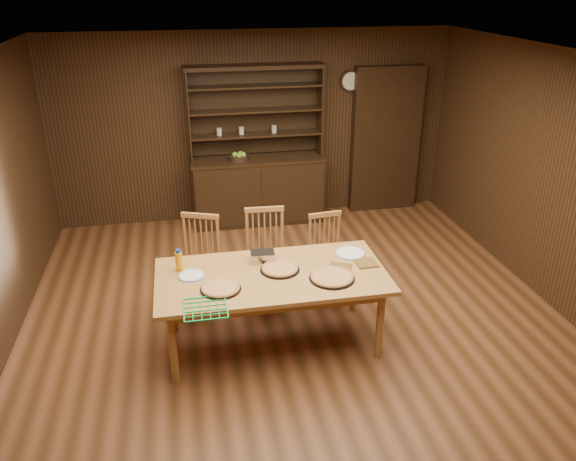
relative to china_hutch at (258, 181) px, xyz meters
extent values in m
plane|color=brown|center=(0.00, -2.75, -0.60)|extent=(6.00, 6.00, 0.00)
plane|color=white|center=(0.00, -2.75, 2.00)|extent=(6.00, 6.00, 0.00)
plane|color=#3C2513|center=(0.00, 0.25, 0.70)|extent=(5.50, 0.00, 5.50)
plane|color=#3C2513|center=(2.75, -2.75, 0.70)|extent=(0.00, 6.00, 6.00)
cube|color=black|center=(0.00, -0.01, -0.15)|extent=(1.80, 0.50, 0.90)
cube|color=black|center=(0.00, -0.01, 0.32)|extent=(1.84, 0.52, 0.04)
cube|color=black|center=(0.00, 0.22, 0.95)|extent=(1.80, 0.02, 1.20)
cube|color=black|center=(-0.89, 0.07, 0.95)|extent=(0.02, 0.32, 1.20)
cube|color=black|center=(0.89, 0.07, 0.95)|extent=(0.02, 0.32, 1.20)
cube|color=black|center=(0.00, 0.07, 1.55)|extent=(1.84, 0.34, 0.05)
cylinder|color=#B8B39B|center=(-0.50, 0.07, 0.72)|extent=(0.07, 0.07, 0.10)
cylinder|color=#B8B39B|center=(-0.20, 0.07, 0.72)|extent=(0.07, 0.07, 0.10)
cube|color=black|center=(1.90, 0.15, 0.45)|extent=(1.00, 0.18, 2.10)
cylinder|color=black|center=(1.35, 0.21, 1.30)|extent=(0.30, 0.04, 0.30)
cylinder|color=beige|center=(1.35, 0.18, 1.30)|extent=(0.24, 0.01, 0.24)
cube|color=#B97740|center=(-0.30, -2.95, 0.13)|extent=(2.10, 1.05, 0.04)
cylinder|color=#B97740|center=(-1.22, -3.35, -0.24)|extent=(0.07, 0.07, 0.71)
cylinder|color=#B97740|center=(-1.22, -2.55, -0.24)|extent=(0.07, 0.07, 0.71)
cylinder|color=#B97740|center=(0.63, -3.35, -0.24)|extent=(0.07, 0.07, 0.71)
cylinder|color=#B97740|center=(0.63, -2.55, -0.24)|extent=(0.07, 0.07, 0.71)
cube|color=#B5733E|center=(-0.95, -2.21, -0.17)|extent=(0.54, 0.52, 0.04)
cylinder|color=#B5733E|center=(-1.15, -2.29, -0.39)|extent=(0.04, 0.04, 0.41)
cylinder|color=#B5733E|center=(-1.04, -2.01, -0.39)|extent=(0.04, 0.04, 0.41)
cylinder|color=#B5733E|center=(-0.85, -2.40, -0.39)|extent=(0.04, 0.04, 0.41)
cylinder|color=#B5733E|center=(-0.75, -2.12, -0.39)|extent=(0.04, 0.04, 0.41)
cube|color=#B5733E|center=(-0.89, -2.05, 0.40)|extent=(0.39, 0.18, 0.05)
cube|color=#B5733E|center=(-0.23, -2.24, -0.15)|extent=(0.45, 0.43, 0.04)
cylinder|color=#B5733E|center=(-0.40, -2.39, -0.38)|extent=(0.04, 0.04, 0.42)
cylinder|color=#B5733E|center=(-0.39, -2.08, -0.38)|extent=(0.04, 0.04, 0.42)
cylinder|color=#B5733E|center=(-0.08, -2.41, -0.38)|extent=(0.04, 0.04, 0.42)
cylinder|color=#B5733E|center=(-0.06, -2.10, -0.38)|extent=(0.04, 0.04, 0.42)
cube|color=#B5733E|center=(-0.22, -2.07, 0.43)|extent=(0.41, 0.06, 0.05)
cube|color=#B5733E|center=(0.44, -2.22, -0.20)|extent=(0.42, 0.40, 0.04)
cylinder|color=#B5733E|center=(0.31, -2.38, -0.41)|extent=(0.03, 0.03, 0.37)
cylinder|color=#B5733E|center=(0.28, -2.10, -0.41)|extent=(0.03, 0.03, 0.37)
cylinder|color=#B5733E|center=(0.60, -2.35, -0.41)|extent=(0.03, 0.03, 0.37)
cylinder|color=#B5733E|center=(0.58, -2.07, -0.41)|extent=(0.03, 0.03, 0.37)
cube|color=#B5733E|center=(0.43, -2.07, 0.32)|extent=(0.37, 0.07, 0.05)
cylinder|color=black|center=(-0.78, -3.14, 0.16)|extent=(0.36, 0.36, 0.01)
cylinder|color=#E3B361|center=(-0.78, -3.14, 0.17)|extent=(0.33, 0.33, 0.02)
torus|color=#BB8343|center=(-0.78, -3.14, 0.17)|extent=(0.34, 0.34, 0.03)
cylinder|color=black|center=(0.22, -3.14, 0.16)|extent=(0.41, 0.41, 0.01)
cylinder|color=#E3B361|center=(0.22, -3.14, 0.17)|extent=(0.38, 0.38, 0.02)
torus|color=#BB8343|center=(0.22, -3.14, 0.17)|extent=(0.39, 0.39, 0.03)
cylinder|color=black|center=(-0.21, -2.89, 0.16)|extent=(0.37, 0.37, 0.01)
cylinder|color=#E3B361|center=(-0.21, -2.89, 0.17)|extent=(0.33, 0.33, 0.02)
torus|color=#BB8343|center=(-0.21, -2.89, 0.17)|extent=(0.34, 0.34, 0.03)
cylinder|color=white|center=(-1.02, -2.85, 0.16)|extent=(0.24, 0.24, 0.01)
torus|color=#3857AA|center=(-1.02, -2.85, 0.16)|extent=(0.24, 0.24, 0.01)
cylinder|color=white|center=(0.53, -2.69, 0.16)|extent=(0.29, 0.29, 0.01)
torus|color=#3857AA|center=(0.53, -2.69, 0.16)|extent=(0.29, 0.29, 0.01)
cube|color=silver|center=(-0.34, -2.67, 0.20)|extent=(0.24, 0.18, 0.09)
cylinder|color=orange|center=(-1.12, -2.72, 0.25)|extent=(0.07, 0.07, 0.19)
cylinder|color=#132B9D|center=(-1.12, -2.72, 0.36)|extent=(0.04, 0.04, 0.03)
cube|color=#A81413|center=(0.62, -2.92, 0.16)|extent=(0.20, 0.20, 0.01)
cube|color=#A81413|center=(0.34, -2.97, 0.16)|extent=(0.27, 0.27, 0.02)
cylinder|color=black|center=(-0.26, -0.06, 0.37)|extent=(0.27, 0.27, 0.06)
sphere|color=#87BF32|center=(-0.31, -0.06, 0.42)|extent=(0.08, 0.08, 0.08)
sphere|color=#87BF32|center=(-0.23, -0.03, 0.42)|extent=(0.08, 0.08, 0.08)
sphere|color=#87BF32|center=(-0.26, -0.11, 0.42)|extent=(0.08, 0.08, 0.08)
sphere|color=#87BF32|center=(-0.20, -0.08, 0.42)|extent=(0.08, 0.08, 0.08)
camera|label=1|loc=(-1.01, -7.39, 2.66)|focal=35.00mm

